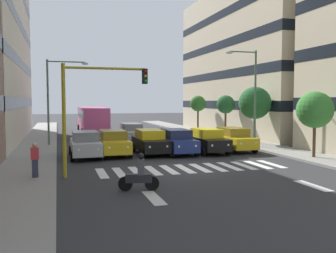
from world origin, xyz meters
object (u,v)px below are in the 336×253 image
car_1 (207,140)px  street_tree_1 (255,103)px  car_4 (113,143)px  street_lamp_right (55,92)px  car_5 (85,144)px  traffic_light_gantry (89,101)px  pedestrian_waiting (35,159)px  street_tree_3 (198,104)px  bus_behind_traffic (92,118)px  street_tree_0 (315,110)px  car_row2_0 (131,133)px  street_lamp_left (251,89)px  car_3 (150,142)px  street_tree_2 (226,105)px  car_2 (177,141)px  motorcycle_with_rider (139,175)px  car_0 (234,139)px

car_1 → street_tree_1: (-5.63, -3.30, 2.64)m
car_4 → street_lamp_right: (3.72, -6.47, 3.53)m
street_tree_1 → car_5: bearing=12.6°
traffic_light_gantry → pedestrian_waiting: (2.53, 0.23, -2.69)m
car_4 → street_lamp_right: size_ratio=0.65×
pedestrian_waiting → street_tree_3: bearing=-126.8°
bus_behind_traffic → street_tree_0: 24.10m
car_4 → street_tree_1: 12.83m
car_row2_0 → street_lamp_left: 10.98m
car_1 → street_lamp_right: size_ratio=0.65×
car_3 → street_tree_2: street_tree_2 is taller
car_2 → car_3: 1.86m
car_5 → street_lamp_left: street_lamp_left is taller
car_2 → street_tree_1: (-7.89, -3.25, 2.64)m
motorcycle_with_rider → traffic_light_gantry: traffic_light_gantry is taller
car_3 → pedestrian_waiting: 9.85m
car_5 → street_tree_2: size_ratio=1.08×
traffic_light_gantry → street_tree_3: bearing=-122.7°
street_tree_0 → street_tree_1: street_tree_1 is taller
car_0 → car_5: same height
street_tree_1 → traffic_light_gantry: bearing=33.3°
car_5 → pedestrian_waiting: bearing=67.0°
car_row2_0 → traffic_light_gantry: 14.89m
car_3 → street_tree_3: size_ratio=1.07×
car_0 → street_tree_1: size_ratio=0.94×
car_2 → street_tree_3: street_tree_3 is taller
car_row2_0 → street_tree_1: bearing=155.5°
traffic_light_gantry → street_lamp_left: size_ratio=0.74×
car_1 → car_4: same height
car_0 → bus_behind_traffic: size_ratio=0.42×
street_lamp_left → car_row2_0: bearing=-36.8°
traffic_light_gantry → street_lamp_right: 13.31m
car_2 → street_tree_2: street_tree_2 is taller
street_lamp_right → street_tree_0: bearing=143.3°
street_tree_1 → street_tree_3: (0.21, -12.66, -0.17)m
car_1 → traffic_light_gantry: size_ratio=0.81×
pedestrian_waiting → street_tree_2: bearing=-137.4°
street_tree_0 → car_5: bearing=-19.1°
car_2 → car_1: bearing=178.8°
car_2 → bus_behind_traffic: (4.37, -16.15, 0.97)m
street_tree_0 → pedestrian_waiting: (16.66, 1.71, -2.14)m
motorcycle_with_rider → car_5: bearing=-81.5°
car_2 → traffic_light_gantry: 9.39m
car_3 → street_tree_3: bearing=-121.4°
car_row2_0 → motorcycle_with_rider: bearing=80.2°
street_lamp_right → traffic_light_gantry: bearing=96.9°
pedestrian_waiting → traffic_light_gantry: bearing=-174.8°
car_0 → car_1: size_ratio=1.00×
car_row2_0 → street_tree_2: (-9.82, -1.65, 2.43)m
street_tree_0 → pedestrian_waiting: 16.88m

